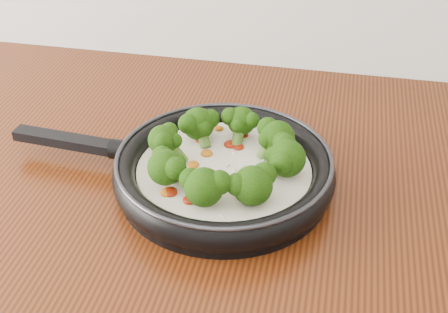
# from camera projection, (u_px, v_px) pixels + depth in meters

# --- Properties ---
(skillet) EXTENTS (0.48, 0.32, 0.09)m
(skillet) POSITION_uv_depth(u_px,v_px,m) (223.00, 168.00, 0.80)
(skillet) COLOR black
(skillet) RESTS_ON counter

